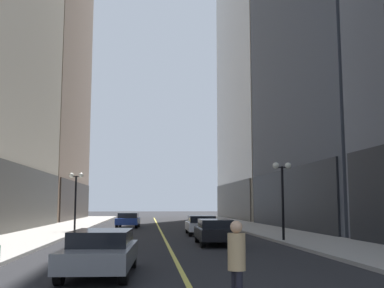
# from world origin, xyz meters

# --- Properties ---
(ground_plane) EXTENTS (200.00, 200.00, 0.00)m
(ground_plane) POSITION_xyz_m (0.00, 35.00, 0.00)
(ground_plane) COLOR #262628
(sidewalk_left) EXTENTS (4.50, 78.00, 0.15)m
(sidewalk_left) POSITION_xyz_m (-8.25, 35.00, 0.07)
(sidewalk_left) COLOR #ADA8A0
(sidewalk_left) RESTS_ON ground
(sidewalk_right) EXTENTS (4.50, 78.00, 0.15)m
(sidewalk_right) POSITION_xyz_m (8.25, 35.00, 0.07)
(sidewalk_right) COLOR #ADA8A0
(sidewalk_right) RESTS_ON ground
(lane_centre_stripe) EXTENTS (0.16, 70.00, 0.01)m
(lane_centre_stripe) POSITION_xyz_m (0.00, 35.00, 0.00)
(lane_centre_stripe) COLOR #E5D64C
(lane_centre_stripe) RESTS_ON ground
(building_left_far) EXTENTS (12.59, 26.00, 41.93)m
(building_left_far) POSITION_xyz_m (-16.69, 60.00, 20.88)
(building_left_far) COLOR gray
(building_left_far) RESTS_ON ground
(car_grey) EXTENTS (2.11, 4.83, 1.32)m
(car_grey) POSITION_xyz_m (-2.46, 9.93, 0.72)
(car_grey) COLOR slate
(car_grey) RESTS_ON ground
(car_black) EXTENTS (1.86, 4.58, 1.32)m
(car_black) POSITION_xyz_m (2.41, 19.98, 0.72)
(car_black) COLOR black
(car_black) RESTS_ON ground
(car_white) EXTENTS (2.03, 4.82, 1.32)m
(car_white) POSITION_xyz_m (2.63, 28.15, 0.72)
(car_white) COLOR silver
(car_white) RESTS_ON ground
(car_blue) EXTENTS (2.12, 4.40, 1.32)m
(car_blue) POSITION_xyz_m (-2.77, 38.77, 0.72)
(car_blue) COLOR navy
(car_blue) RESTS_ON ground
(pedestrian_in_tan_trench) EXTENTS (0.42, 0.42, 1.79)m
(pedestrian_in_tan_trench) POSITION_xyz_m (0.59, 4.26, 1.05)
(pedestrian_in_tan_trench) COLOR black
(pedestrian_in_tan_trench) RESTS_ON ground
(street_lamp_left_far) EXTENTS (1.06, 0.36, 4.43)m
(street_lamp_left_far) POSITION_xyz_m (-6.40, 31.34, 3.26)
(street_lamp_left_far) COLOR black
(street_lamp_left_far) RESTS_ON ground
(street_lamp_right_mid) EXTENTS (1.06, 0.36, 4.43)m
(street_lamp_right_mid) POSITION_xyz_m (6.40, 21.12, 3.26)
(street_lamp_right_mid) COLOR black
(street_lamp_right_mid) RESTS_ON ground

